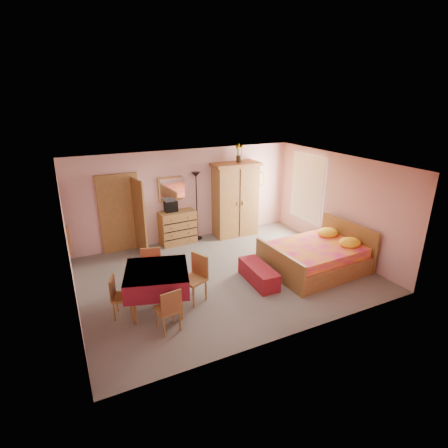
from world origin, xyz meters
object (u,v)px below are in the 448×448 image
chair_south (168,309)px  stereo (171,206)px  bench (258,274)px  dining_table (158,289)px  chair_west (123,296)px  wall_mirror (173,188)px  sunflower_vase (239,153)px  wardrobe (235,200)px  bed (315,250)px  chair_east (193,279)px  chair_north (152,272)px  chest_of_drawers (178,227)px  floor_lamp (197,206)px

chair_south → stereo: bearing=63.4°
bench → dining_table: dining_table is taller
stereo → chair_west: stereo is taller
wall_mirror → dining_table: wall_mirror is taller
sunflower_vase → chair_west: size_ratio=0.63×
wardrobe → chair_south: wardrobe is taller
chair_south → chair_west: size_ratio=1.03×
chair_west → sunflower_vase: bearing=144.5°
bed → bench: bearing=174.7°
sunflower_vase → chair_east: bearing=-131.5°
dining_table → bench: bearing=1.0°
dining_table → chair_north: bearing=84.4°
chest_of_drawers → wall_mirror: (-0.00, 0.21, 1.08)m
bench → chair_south: 2.46m
sunflower_vase → bench: bearing=-109.1°
bench → chair_south: (-2.33, -0.75, 0.23)m
bed → bench: size_ratio=1.87×
bed → chair_north: bed is taller
stereo → chair_north: 2.69m
stereo → chair_west: 3.60m
stereo → bench: (1.04, -2.99, -0.90)m
bench → dining_table: (-2.31, -0.04, 0.23)m
wall_mirror → floor_lamp: floor_lamp is taller
sunflower_vase → chair_east: size_ratio=0.54×
stereo → chair_west: bearing=-123.0°
chest_of_drawers → floor_lamp: 0.80m
bed → chair_east: bed is taller
chair_east → wall_mirror: bearing=-36.1°
dining_table → chair_west: 0.66m
chest_of_drawers → chair_south: size_ratio=1.17×
sunflower_vase → bench: 3.75m
bed → dining_table: 3.83m
stereo → chair_south: size_ratio=0.39×
chest_of_drawers → wall_mirror: wall_mirror is taller
dining_table → chair_north: (0.07, 0.70, 0.03)m
bed → chair_north: 3.83m
bench → chair_west: size_ratio=1.45×
chest_of_drawers → chair_west: size_ratio=1.21×
floor_lamp → wardrobe: size_ratio=0.91×
floor_lamp → chair_west: 4.04m
wardrobe → bench: (-0.87, -2.82, -0.89)m
floor_lamp → bed: bearing=-59.4°
sunflower_vase → chair_south: size_ratio=0.62×
sunflower_vase → dining_table: size_ratio=0.45×
chair_west → floor_lamp: bearing=156.8°
floor_lamp → stereo: bearing=179.4°
chest_of_drawers → chair_south: 3.95m
bench → chair_west: bearing=179.6°
wardrobe → sunflower_vase: (0.11, 0.02, 1.35)m
bench → chair_east: size_ratio=1.23×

